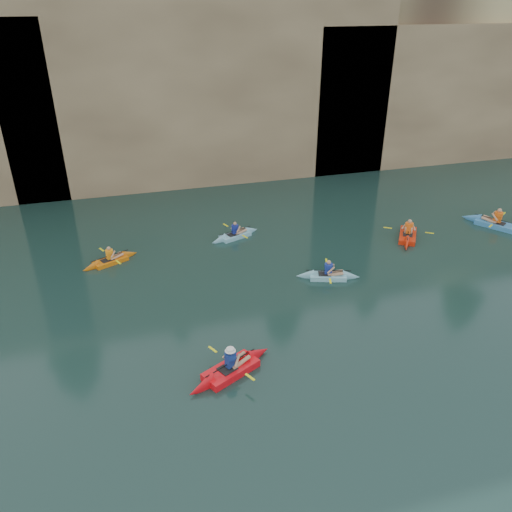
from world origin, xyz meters
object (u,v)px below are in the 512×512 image
object	(u,v)px
kayaker_ltblue_near	(328,275)
kayaker_red_far	(408,235)
kayaker_orange	(110,260)
main_kayaker	(231,369)

from	to	relation	value
kayaker_ltblue_near	kayaker_red_far	xyz separation A→B (m)	(5.61, 2.71, 0.02)
kayaker_orange	main_kayaker	bearing A→B (deg)	-93.41
main_kayaker	kayaker_orange	distance (m)	9.75
kayaker_red_far	main_kayaker	bearing A→B (deg)	157.83
main_kayaker	kayaker_orange	world-z (taller)	main_kayaker
main_kayaker	kayaker_ltblue_near	xyz separation A→B (m)	(5.58, 4.92, -0.03)
main_kayaker	kayaker_red_far	xyz separation A→B (m)	(11.19, 7.64, -0.01)
main_kayaker	kayaker_ltblue_near	size ratio (longest dim) A/B	1.17
main_kayaker	kayaker_ltblue_near	bearing A→B (deg)	14.47
kayaker_orange	kayaker_ltblue_near	distance (m)	10.11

